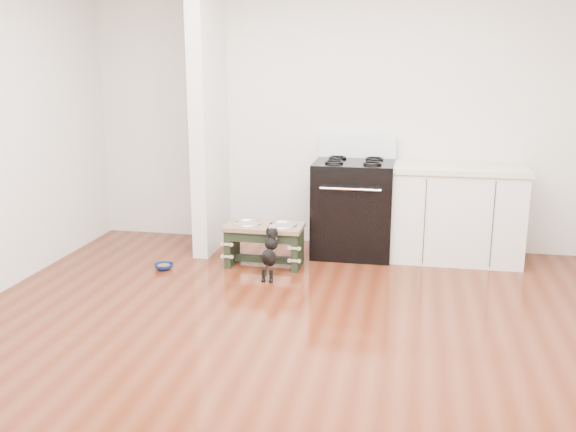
{
  "coord_description": "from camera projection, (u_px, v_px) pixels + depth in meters",
  "views": [
    {
      "loc": [
        0.81,
        -3.94,
        1.9
      ],
      "look_at": [
        -0.21,
        1.18,
        0.6
      ],
      "focal_mm": 40.0,
      "sensor_mm": 36.0,
      "label": 1
    }
  ],
  "objects": [
    {
      "name": "partition_wall",
      "position": [
        209.0,
        114.0,
        6.25
      ],
      "size": [
        0.15,
        0.8,
        2.7
      ],
      "primitive_type": "cube",
      "color": "silver",
      "rests_on": "ground"
    },
    {
      "name": "ground",
      "position": [
        284.0,
        344.0,
        4.36
      ],
      "size": [
        5.0,
        5.0,
        0.0
      ],
      "primitive_type": "plane",
      "color": "#4D1D0D",
      "rests_on": "ground"
    },
    {
      "name": "floor_bowl",
      "position": [
        164.0,
        267.0,
        5.88
      ],
      "size": [
        0.18,
        0.18,
        0.05
      ],
      "rotation": [
        0.0,
        0.0,
        -0.06
      ],
      "color": "navy",
      "rests_on": "ground"
    },
    {
      "name": "dog_feeder",
      "position": [
        264.0,
        237.0,
        5.93
      ],
      "size": [
        0.72,
        0.38,
        0.41
      ],
      "color": "black",
      "rests_on": "ground"
    },
    {
      "name": "puppy",
      "position": [
        270.0,
        252.0,
        5.6
      ],
      "size": [
        0.13,
        0.37,
        0.44
      ],
      "color": "black",
      "rests_on": "ground"
    },
    {
      "name": "room_shell",
      "position": [
        284.0,
        103.0,
        3.97
      ],
      "size": [
        5.0,
        5.0,
        5.0
      ],
      "color": "silver",
      "rests_on": "ground"
    },
    {
      "name": "cabinet_run",
      "position": [
        457.0,
        213.0,
        6.09
      ],
      "size": [
        1.24,
        0.64,
        0.91
      ],
      "color": "silver",
      "rests_on": "ground"
    },
    {
      "name": "oven_range",
      "position": [
        353.0,
        206.0,
        6.25
      ],
      "size": [
        0.76,
        0.69,
        1.14
      ],
      "color": "black",
      "rests_on": "ground"
    }
  ]
}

